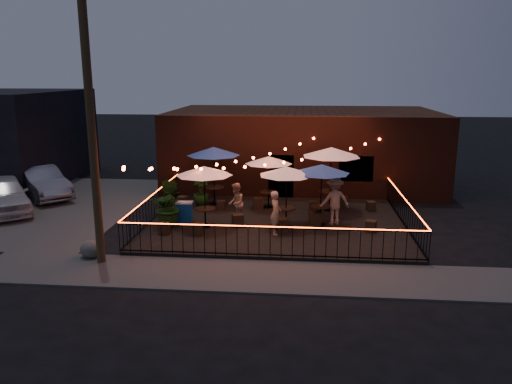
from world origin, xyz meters
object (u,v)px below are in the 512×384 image
cafe_table_0 (204,172)px  cafe_table_4 (322,170)px  utility_pole (92,139)px  cafe_table_1 (214,152)px  cooler (184,212)px  boulder (92,249)px  cafe_table_5 (331,153)px  cafe_table_3 (269,161)px  cafe_table_2 (287,172)px

cafe_table_0 → cafe_table_4: cafe_table_4 is taller
utility_pole → cafe_table_1: (2.46, 7.07, -1.46)m
cafe_table_1 → cooler: (-0.69, -2.94, -1.96)m
cafe_table_4 → boulder: (-7.60, -4.02, -2.02)m
cafe_table_5 → cafe_table_1: bearing=174.1°
utility_pole → cafe_table_1: size_ratio=2.89×
cafe_table_3 → cafe_table_4: cafe_table_4 is taller
utility_pole → cafe_table_1: 7.63m
utility_pole → cafe_table_4: size_ratio=3.28×
cafe_table_1 → cafe_table_2: 4.51m
cafe_table_0 → cafe_table_3: 3.87m
cafe_table_2 → cafe_table_4: bearing=13.5°
cafe_table_3 → cafe_table_5: (2.68, -0.24, 0.43)m
cafe_table_1 → cafe_table_2: bearing=-42.2°
cafe_table_0 → cafe_table_1: bearing=94.0°
cafe_table_3 → cooler: size_ratio=2.71×
cafe_table_2 → cooler: 4.38m
cafe_table_4 → cafe_table_5: 2.24m
cafe_table_4 → boulder: 8.83m
cafe_table_0 → cafe_table_3: cafe_table_0 is taller
cafe_table_0 → cooler: size_ratio=2.85×
cafe_table_0 → boulder: 4.97m
utility_pole → cafe_table_4: 8.53m
utility_pole → cafe_table_1: utility_pole is taller
cafe_table_0 → cafe_table_5: size_ratio=0.75×
cooler → cafe_table_0: bearing=-31.6°
boulder → cafe_table_2: bearing=30.6°
cafe_table_1 → cafe_table_5: bearing=-5.9°
cafe_table_2 → cafe_table_5: 3.10m
cafe_table_1 → cafe_table_0: bearing=-86.0°
cafe_table_5 → cafe_table_0: bearing=-149.2°
utility_pole → cafe_table_5: 10.12m
boulder → utility_pole: bearing=-37.2°
cooler → boulder: 4.39m
cafe_table_1 → cafe_table_5: size_ratio=0.87×
cafe_table_0 → cafe_table_4: size_ratio=0.98×
cafe_table_3 → cafe_table_4: bearing=-47.5°
cafe_table_2 → cafe_table_3: size_ratio=1.15×
cafe_table_0 → cafe_table_4: bearing=9.6°
cafe_table_2 → cafe_table_4: 1.38m
cafe_table_4 → cafe_table_3: bearing=132.5°
cafe_table_4 → cafe_table_5: size_ratio=0.76×
cafe_table_0 → cafe_table_3: size_ratio=1.05×
cafe_table_3 → cooler: (-3.17, -2.65, -1.66)m
cafe_table_2 → cooler: cafe_table_2 is taller
cafe_table_1 → cooler: 3.61m
cafe_table_2 → cafe_table_4: (1.34, 0.32, 0.05)m
cafe_table_4 → cafe_table_5: (0.47, 2.17, 0.32)m
utility_pole → cooler: utility_pole is taller
cafe_table_1 → boulder: bearing=-113.5°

